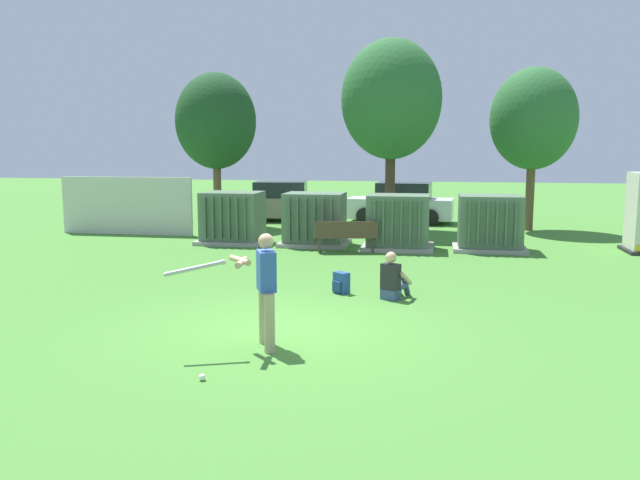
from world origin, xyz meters
TOP-DOWN VIEW (x-y plane):
  - ground_plane at (0.00, 0.00)m, footprint 96.00×96.00m
  - fence_panel at (-8.12, 10.50)m, footprint 4.80×0.12m
  - transformer_west at (-3.84, 9.17)m, footprint 2.10×1.70m
  - transformer_mid_west at (-1.20, 9.21)m, footprint 2.10×1.70m
  - transformer_mid_east at (1.39, 8.88)m, footprint 2.10×1.70m
  - transformer_east at (4.06, 9.14)m, footprint 2.10×1.70m
  - park_bench at (-0.04, 7.92)m, footprint 1.84×0.75m
  - batter at (-0.05, -1.02)m, footprint 1.55×0.95m
  - sports_ball at (-0.47, -2.48)m, footprint 0.09×0.09m
  - seated_spectator at (1.66, 2.52)m, footprint 0.67×0.79m
  - backpack at (0.57, 2.79)m, footprint 0.37×0.37m
  - tree_left at (-5.78, 13.29)m, footprint 3.04×3.04m
  - tree_center_left at (0.84, 13.12)m, footprint 3.57×3.57m
  - tree_center_right at (5.86, 14.10)m, footprint 3.06×3.06m
  - parked_car_leftmost at (-3.96, 15.57)m, footprint 4.38×2.31m
  - parked_car_left_of_center at (1.11, 15.75)m, footprint 4.32×2.17m

SIDE VIEW (x-z plane):
  - ground_plane at x=0.00m, z-range 0.00..0.00m
  - sports_ball at x=-0.47m, z-range 0.00..0.09m
  - backpack at x=0.57m, z-range -0.01..0.43m
  - seated_spectator at x=1.66m, z-range -0.11..0.86m
  - park_bench at x=-0.04m, z-range 0.08..0.99m
  - parked_car_leftmost at x=-3.96m, z-range -0.06..1.56m
  - parked_car_left_of_center at x=1.11m, z-range -0.06..1.56m
  - transformer_west at x=-3.84m, z-range -0.02..1.60m
  - transformer_mid_west at x=-1.20m, z-range -0.02..1.60m
  - transformer_mid_east at x=1.39m, z-range -0.02..1.60m
  - transformer_east at x=4.06m, z-range -0.02..1.60m
  - batter at x=-0.05m, z-range 0.11..1.85m
  - fence_panel at x=-8.12m, z-range 0.00..2.00m
  - tree_left at x=-5.78m, z-range 1.08..6.89m
  - tree_center_right at x=5.86m, z-range 1.09..6.94m
  - tree_center_left at x=0.84m, z-range 1.27..8.10m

